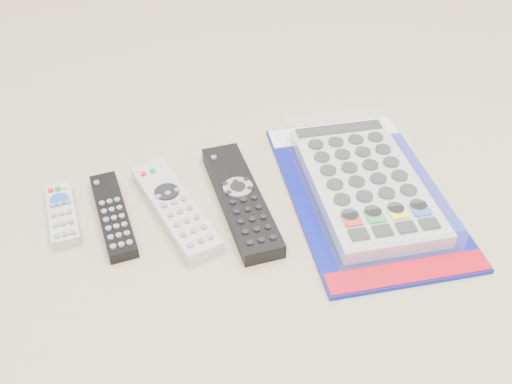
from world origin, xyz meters
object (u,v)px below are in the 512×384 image
object	(u,v)px
remote_small_grey	(62,214)
remote_silver_dvd	(175,208)
remote_large_black	(241,199)
remote_slim_black	(113,215)
jumbo_remote_packaged	(365,181)

from	to	relation	value
remote_small_grey	remote_silver_dvd	distance (m)	0.16
remote_silver_dvd	remote_large_black	world-z (taller)	remote_large_black
remote_small_grey	remote_slim_black	size ratio (longest dim) A/B	0.71
remote_slim_black	jumbo_remote_packaged	size ratio (longest dim) A/B	0.44
remote_slim_black	remote_large_black	bearing A→B (deg)	-11.23
remote_slim_black	remote_silver_dvd	bearing A→B (deg)	-12.96
remote_slim_black	remote_large_black	size ratio (longest dim) A/B	0.72
remote_silver_dvd	remote_large_black	size ratio (longest dim) A/B	0.90
remote_small_grey	remote_silver_dvd	size ratio (longest dim) A/B	0.57
jumbo_remote_packaged	remote_slim_black	bearing A→B (deg)	177.75
remote_small_grey	remote_large_black	size ratio (longest dim) A/B	0.52
remote_small_grey	remote_silver_dvd	bearing A→B (deg)	-16.32
remote_slim_black	remote_large_black	xyz separation A→B (m)	(0.19, -0.03, 0.00)
remote_slim_black	remote_small_grey	bearing A→B (deg)	158.05
remote_silver_dvd	jumbo_remote_packaged	world-z (taller)	jumbo_remote_packaged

